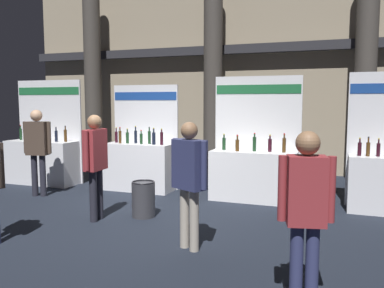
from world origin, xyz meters
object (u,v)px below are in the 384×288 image
object	(u,v)px
exhibitor_booth_0	(43,158)
exhibitor_booth_2	(254,170)
trash_bin	(143,199)
visitor_0	(189,173)
visitor_4	(306,205)
exhibitor_booth_1	(140,162)
visitor_2	(95,158)
visitor_1	(37,144)

from	to	relation	value
exhibitor_booth_0	exhibitor_booth_2	size ratio (longest dim) A/B	1.00
trash_bin	visitor_0	world-z (taller)	visitor_0
exhibitor_booth_2	trash_bin	xyz separation A→B (m)	(-1.52, -1.79, -0.30)
visitor_4	exhibitor_booth_2	bearing A→B (deg)	-85.32
exhibitor_booth_2	visitor_4	bearing A→B (deg)	-72.21
exhibitor_booth_1	exhibitor_booth_2	distance (m)	2.55
exhibitor_booth_0	visitor_0	distance (m)	5.59
exhibitor_booth_2	visitor_2	size ratio (longest dim) A/B	1.41
exhibitor_booth_2	visitor_1	bearing A→B (deg)	-164.40
exhibitor_booth_2	visitor_2	distance (m)	3.14
exhibitor_booth_0	visitor_4	xyz separation A→B (m)	(6.34, -3.92, 0.38)
exhibitor_booth_0	exhibitor_booth_1	bearing A→B (deg)	3.70
visitor_0	visitor_2	distance (m)	2.02
exhibitor_booth_0	visitor_0	bearing A→B (deg)	-30.75
exhibitor_booth_1	visitor_1	size ratio (longest dim) A/B	1.30
visitor_2	exhibitor_booth_1	bearing A→B (deg)	-171.94
exhibitor_booth_1	visitor_0	size ratio (longest dim) A/B	1.37
exhibitor_booth_1	visitor_4	size ratio (longest dim) A/B	1.37
exhibitor_booth_2	exhibitor_booth_1	bearing A→B (deg)	178.37
exhibitor_booth_0	exhibitor_booth_1	world-z (taller)	exhibitor_booth_0
visitor_2	visitor_4	bearing A→B (deg)	61.24
trash_bin	visitor_4	size ratio (longest dim) A/B	0.36
exhibitor_booth_1	visitor_2	world-z (taller)	exhibitor_booth_1
visitor_1	visitor_4	world-z (taller)	visitor_1
trash_bin	visitor_2	bearing A→B (deg)	-145.11
exhibitor_booth_0	exhibitor_booth_1	xyz separation A→B (m)	(2.51, 0.16, -0.01)
visitor_1	visitor_2	size ratio (longest dim) A/B	1.03
trash_bin	visitor_1	size ratio (longest dim) A/B	0.34
exhibitor_booth_0	exhibitor_booth_2	xyz separation A→B (m)	(5.05, 0.09, -0.01)
exhibitor_booth_2	visitor_0	size ratio (longest dim) A/B	1.45
visitor_2	exhibitor_booth_2	bearing A→B (deg)	134.54
visitor_2	trash_bin	bearing A→B (deg)	123.40
exhibitor_booth_1	exhibitor_booth_2	size ratio (longest dim) A/B	0.94
visitor_1	visitor_2	distance (m)	2.33
visitor_1	visitor_4	size ratio (longest dim) A/B	1.06
exhibitor_booth_2	visitor_0	distance (m)	2.98
exhibitor_booth_0	visitor_2	distance (m)	3.63
visitor_4	visitor_2	bearing A→B (deg)	-40.37
visitor_1	exhibitor_booth_1	bearing A→B (deg)	25.33
exhibitor_booth_0	trash_bin	world-z (taller)	exhibitor_booth_0
exhibitor_booth_0	visitor_4	world-z (taller)	exhibitor_booth_0
trash_bin	visitor_2	xyz separation A→B (m)	(-0.64, -0.44, 0.74)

